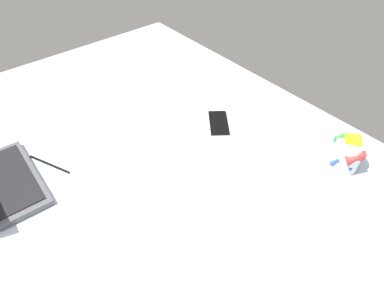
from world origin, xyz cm
name	(u,v)px	position (x,y,z in cm)	size (l,w,h in cm)	color
bed_mattress	(147,179)	(0.00, 0.00, 9.00)	(180.00, 140.00, 18.00)	silver
snack_cup	(347,154)	(-43.71, -48.68, 23.82)	(10.74, 9.70, 13.83)	silver
cell_phone	(219,123)	(-1.20, -32.66, 18.40)	(6.80, 14.00, 0.80)	black
charger_cable	(49,164)	(18.46, 25.34, 18.30)	(17.00, 0.60, 0.60)	black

